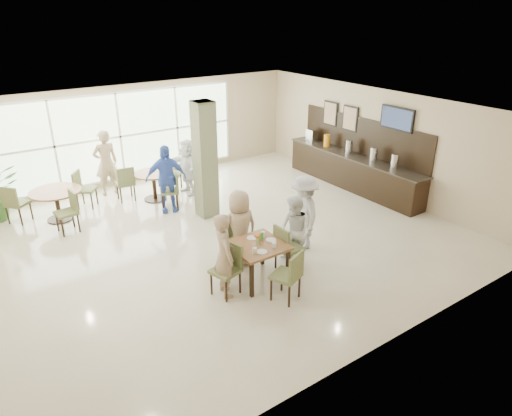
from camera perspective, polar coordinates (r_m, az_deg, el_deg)
ground at (r=10.27m, az=-4.75°, el=-3.64°), size 10.00×10.00×0.00m
room_shell at (r=9.60m, az=-5.09°, el=5.41°), size 10.00×10.00×10.00m
window_bank at (r=13.44m, az=-16.62°, el=8.55°), size 7.00×0.04×7.00m
column at (r=10.88m, az=-6.38°, el=5.91°), size 0.45×0.45×2.80m
main_table at (r=8.40m, az=0.18°, el=-5.12°), size 0.96×0.96×0.75m
round_table_left at (r=11.82m, az=-23.71°, el=1.28°), size 1.19×1.19×0.75m
round_table_right at (r=12.32m, az=-12.66°, el=3.44°), size 0.99×0.99×0.75m
chairs_main_table at (r=8.48m, az=0.38°, el=-6.26°), size 1.95×2.13×0.95m
chairs_table_left at (r=11.86m, az=-23.61°, el=0.77°), size 2.22×1.78×0.95m
chairs_table_right at (r=12.34m, az=-12.43°, el=3.14°), size 1.90×1.73×0.95m
tabletop_clutter at (r=8.33m, az=0.65°, el=-4.18°), size 0.66×0.74×0.21m
buffet_counter at (r=13.15m, az=12.00°, el=4.83°), size 0.64×4.70×1.95m
wall_tv at (r=12.21m, az=17.22°, el=10.64°), size 0.06×1.00×0.58m
framed_art_a at (r=13.30m, az=11.69°, el=10.90°), size 0.05×0.55×0.70m
framed_art_b at (r=13.85m, az=9.29°, el=11.58°), size 0.05×0.55×0.70m
teen_left at (r=7.96m, az=-3.98°, el=-5.92°), size 0.49×0.64×1.57m
teen_far at (r=8.90m, az=-2.06°, el=-2.54°), size 0.78×0.45×1.55m
teen_right at (r=8.87m, az=4.86°, el=-3.02°), size 0.58×0.73×1.46m
teen_standing at (r=9.54m, az=6.02°, el=-0.57°), size 0.95×1.19×1.61m
adult_a at (r=11.43m, az=-11.18°, el=3.60°), size 1.11×0.81×1.71m
adult_b at (r=12.53m, az=-8.60°, el=5.14°), size 0.61×1.41×1.52m
adult_standing at (r=12.89m, az=-18.24°, el=5.37°), size 0.66×0.44×1.80m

